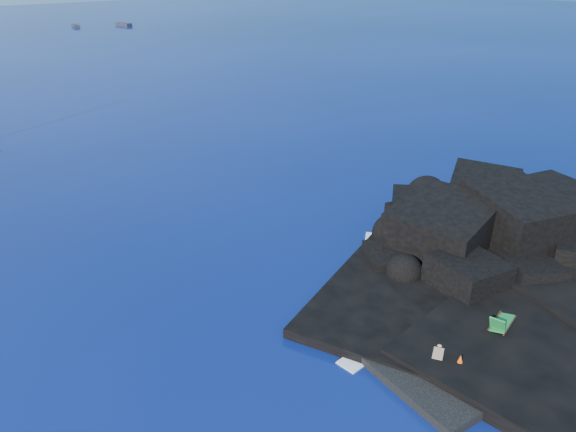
% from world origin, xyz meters
% --- Properties ---
extents(ground, '(400.00, 400.00, 0.00)m').
position_xyz_m(ground, '(0.00, 0.00, 0.00)').
color(ground, '#04103C').
rests_on(ground, ground).
extents(headland, '(24.00, 24.00, 3.60)m').
position_xyz_m(headland, '(13.00, 3.00, 0.00)').
color(headland, black).
rests_on(headland, ground).
extents(beach, '(9.08, 6.86, 0.70)m').
position_xyz_m(beach, '(4.50, 0.50, 0.00)').
color(beach, black).
rests_on(beach, ground).
extents(surf_foam, '(10.00, 8.00, 0.06)m').
position_xyz_m(surf_foam, '(5.00, 5.00, 0.00)').
color(surf_foam, white).
rests_on(surf_foam, ground).
extents(deck_chair, '(1.85, 1.15, 1.18)m').
position_xyz_m(deck_chair, '(6.20, 0.04, 0.94)').
color(deck_chair, '#1C8035').
rests_on(deck_chair, beach).
extents(towel, '(2.38, 1.98, 0.06)m').
position_xyz_m(towel, '(2.62, 0.53, 0.38)').
color(towel, beige).
rests_on(towel, beach).
extents(sunbather, '(2.02, 1.47, 0.27)m').
position_xyz_m(sunbather, '(2.62, 0.53, 0.54)').
color(sunbather, tan).
rests_on(sunbather, towel).
extents(marker_cone, '(0.47, 0.47, 0.60)m').
position_xyz_m(marker_cone, '(2.85, -0.30, 0.65)').
color(marker_cone, '#FF540D').
rests_on(marker_cone, beach).
extents(distant_boat_a, '(1.95, 4.14, 0.53)m').
position_xyz_m(distant_boat_a, '(33.81, 124.65, 0.00)').
color(distant_boat_a, '#2B2A30').
rests_on(distant_boat_a, ground).
extents(distant_boat_b, '(2.23, 4.78, 0.61)m').
position_xyz_m(distant_boat_b, '(43.45, 120.33, 0.00)').
color(distant_boat_b, '#2A2A30').
rests_on(distant_boat_b, ground).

